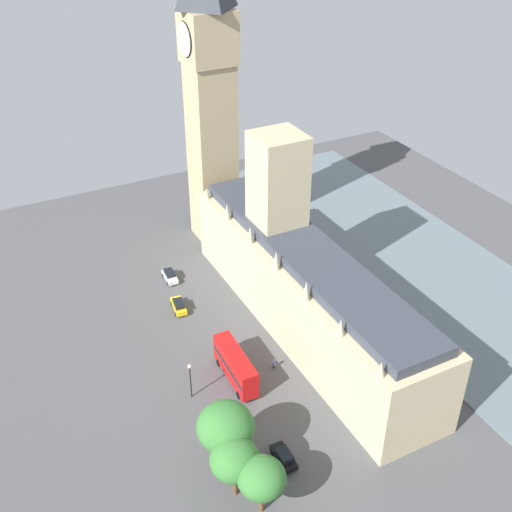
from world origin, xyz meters
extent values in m
plane|color=#4C4C4F|center=(0.00, 0.00, 0.00)|extent=(125.97, 125.97, 0.00)
cube|color=slate|center=(-28.70, 0.00, 0.12)|extent=(31.41, 113.37, 0.25)
cube|color=#CCBA8E|center=(-2.00, 0.00, 6.41)|extent=(12.17, 55.97, 12.82)
cube|color=#CCBA8E|center=(-2.00, -10.07, 14.54)|extent=(7.52, 7.52, 29.07)
cube|color=#383D47|center=(-2.00, 0.00, 13.62)|extent=(9.25, 53.73, 1.60)
cone|color=#CCBA8E|center=(3.68, -25.19, 13.84)|extent=(1.20, 1.20, 2.04)
cone|color=#CCBA8E|center=(3.68, -16.79, 14.21)|extent=(1.20, 1.20, 2.78)
cone|color=#CCBA8E|center=(3.68, -8.40, 14.25)|extent=(1.20, 1.20, 2.85)
cone|color=#CCBA8E|center=(3.68, 0.00, 14.35)|extent=(1.20, 1.20, 3.06)
cone|color=#CCBA8E|center=(3.68, 8.40, 14.30)|extent=(1.20, 1.20, 2.97)
cone|color=#CCBA8E|center=(3.68, 16.79, 14.06)|extent=(1.20, 1.20, 2.48)
cone|color=#CCBA8E|center=(3.68, 25.19, 13.89)|extent=(1.20, 1.20, 2.14)
cube|color=tan|center=(-1.05, -33.07, 16.95)|extent=(7.34, 7.34, 33.89)
cube|color=tan|center=(-1.05, -33.07, 38.32)|extent=(8.07, 8.07, 8.86)
cylinder|color=silver|center=(3.13, -33.07, 38.32)|extent=(0.25, 5.58, 5.58)
torus|color=black|center=(3.13, -33.07, 38.32)|extent=(0.24, 5.82, 5.82)
cylinder|color=silver|center=(-1.05, -37.26, 38.32)|extent=(5.58, 0.25, 5.58)
torus|color=black|center=(-1.05, -37.26, 38.32)|extent=(5.82, 0.24, 5.82)
cube|color=silver|center=(12.71, -22.16, 0.72)|extent=(2.05, 4.43, 0.75)
cube|color=black|center=(12.69, -22.38, 1.42)|extent=(1.65, 2.51, 0.65)
cylinder|color=black|center=(11.96, -20.73, 0.34)|extent=(0.29, 0.69, 0.68)
cylinder|color=black|center=(13.60, -20.82, 0.34)|extent=(0.29, 0.69, 0.68)
cylinder|color=black|center=(11.81, -23.50, 0.34)|extent=(0.29, 0.69, 0.68)
cylinder|color=black|center=(13.45, -23.59, 0.34)|extent=(0.29, 0.69, 0.68)
cube|color=gold|center=(14.51, -13.44, 0.72)|extent=(2.37, 4.90, 0.75)
cube|color=black|center=(14.54, -13.21, 1.42)|extent=(1.83, 2.81, 0.65)
cylinder|color=black|center=(15.14, -15.04, 0.34)|extent=(0.33, 0.71, 0.68)
cylinder|color=black|center=(13.51, -14.83, 0.34)|extent=(0.33, 0.71, 0.68)
cylinder|color=black|center=(15.52, -12.05, 0.34)|extent=(0.33, 0.71, 0.68)
cylinder|color=black|center=(13.89, -11.84, 0.34)|extent=(0.33, 0.71, 0.68)
cube|color=red|center=(13.21, 5.70, 2.65)|extent=(2.87, 10.58, 4.20)
cube|color=black|center=(13.21, 5.70, 2.73)|extent=(2.92, 10.18, 0.70)
cylinder|color=black|center=(12.19, 9.41, 0.55)|extent=(0.39, 1.11, 1.10)
cylinder|color=black|center=(14.49, 9.33, 0.55)|extent=(0.39, 1.11, 1.10)
cylinder|color=black|center=(11.93, 2.07, 0.55)|extent=(0.39, 1.11, 1.10)
cylinder|color=black|center=(14.23, 1.99, 0.55)|extent=(0.39, 1.11, 1.10)
cube|color=black|center=(14.28, 21.67, 0.72)|extent=(1.98, 4.45, 0.75)
cube|color=black|center=(14.29, 21.89, 1.42)|extent=(1.62, 2.51, 0.65)
cylinder|color=black|center=(15.07, 20.23, 0.34)|extent=(0.27, 0.69, 0.68)
cylinder|color=black|center=(13.40, 20.29, 0.34)|extent=(0.27, 0.69, 0.68)
cylinder|color=black|center=(15.17, 23.04, 0.34)|extent=(0.27, 0.69, 0.68)
cylinder|color=black|center=(13.50, 23.10, 0.34)|extent=(0.27, 0.69, 0.68)
cylinder|color=navy|center=(7.12, 6.16, 0.67)|extent=(0.55, 0.55, 1.34)
sphere|color=#8C6647|center=(7.12, 6.16, 1.47)|extent=(0.26, 0.26, 0.26)
cube|color=gray|center=(7.19, 6.44, 0.74)|extent=(0.32, 0.18, 0.24)
cylinder|color=brown|center=(20.87, 19.05, 2.14)|extent=(0.56, 0.56, 4.28)
ellipsoid|color=#387533|center=(20.87, 19.05, 6.91)|extent=(7.01, 7.01, 5.96)
cylinder|color=brown|center=(21.68, 23.15, 1.89)|extent=(0.56, 0.56, 3.77)
ellipsoid|color=#387533|center=(21.68, 23.15, 5.96)|extent=(5.82, 5.82, 4.95)
cylinder|color=brown|center=(19.99, 26.58, 1.78)|extent=(0.56, 0.56, 3.57)
ellipsoid|color=#387533|center=(19.99, 26.58, 5.66)|extent=(5.57, 5.57, 4.74)
cylinder|color=black|center=(20.23, 6.01, 2.68)|extent=(0.18, 0.18, 5.35)
sphere|color=#F2EAC6|center=(20.23, 6.01, 5.63)|extent=(0.56, 0.56, 0.56)
camera|label=1|loc=(41.72, 67.29, 64.79)|focal=44.66mm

